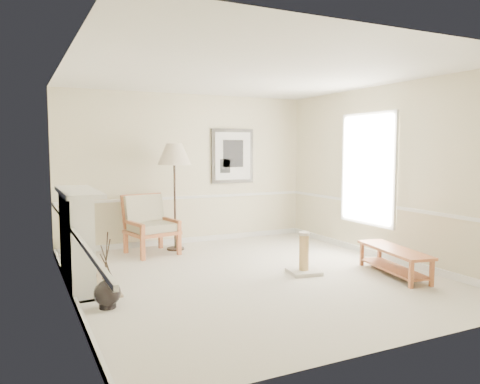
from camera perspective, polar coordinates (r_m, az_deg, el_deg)
name	(u,v)px	position (r m, az deg, el deg)	size (l,w,h in m)	color
ground	(253,276)	(6.91, 1.58, -10.23)	(5.50, 5.50, 0.00)	silver
room	(259,148)	(6.79, 2.36, 5.43)	(5.04, 5.54, 2.92)	beige
fireplace	(77,239)	(6.65, -19.23, -5.48)	(0.64, 1.64, 1.31)	white
floor_vase	(107,294)	(5.78, -15.87, -11.87)	(0.31, 0.31, 0.90)	black
armchair	(149,222)	(8.45, -11.06, -3.58)	(0.92, 0.97, 1.04)	#A45735
floor_lamp	(174,157)	(8.54, -8.01, 4.22)	(0.71, 0.71, 1.94)	black
bench	(394,257)	(7.27, 18.27, -7.57)	(0.67, 1.45, 0.40)	#A45735
scratching_post	(304,261)	(7.06, 7.80, -8.29)	(0.51, 0.51, 0.62)	silver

